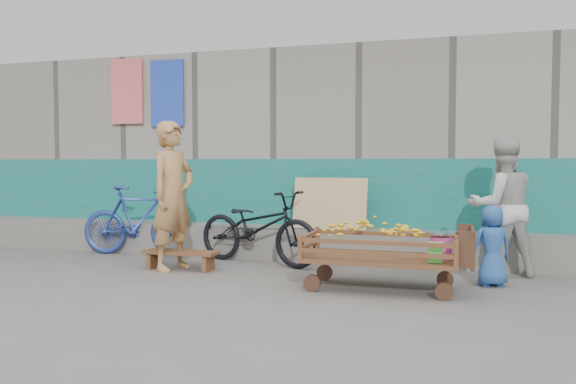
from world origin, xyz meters
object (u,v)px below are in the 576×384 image
(woman, at_px, (502,206))
(child, at_px, (492,246))
(bench, at_px, (180,256))
(bicycle_blue, at_px, (138,220))
(banana_cart, at_px, (377,242))
(vendor_man, at_px, (173,196))
(bicycle_dark, at_px, (258,227))

(woman, bearing_deg, child, 58.57)
(bench, distance_m, bicycle_blue, 1.45)
(banana_cart, relative_size, woman, 1.05)
(bench, height_order, vendor_man, vendor_man)
(bicycle_blue, bearing_deg, child, -107.79)
(vendor_man, xyz_separation_m, bicycle_dark, (0.88, 0.68, -0.44))
(woman, bearing_deg, bicycle_dark, -17.16)
(bicycle_dark, bearing_deg, child, -84.41)
(vendor_man, bearing_deg, bicycle_dark, -37.18)
(woman, height_order, bicycle_dark, woman)
(bench, bearing_deg, woman, 10.83)
(woman, height_order, child, woman)
(banana_cart, xyz_separation_m, child, (1.18, 0.52, -0.06))
(banana_cart, relative_size, bicycle_dark, 0.94)
(bench, height_order, bicycle_blue, bicycle_blue)
(woman, bearing_deg, bench, -7.77)
(vendor_man, relative_size, child, 2.10)
(bicycle_dark, bearing_deg, woman, -72.36)
(vendor_man, height_order, woman, vendor_man)
(bench, height_order, bicycle_dark, bicycle_dark)
(child, height_order, bicycle_dark, bicycle_dark)
(banana_cart, xyz_separation_m, vendor_man, (-2.60, 0.38, 0.43))
(banana_cart, height_order, vendor_man, vendor_man)
(woman, relative_size, child, 1.87)
(vendor_man, height_order, bicycle_blue, vendor_man)
(woman, bearing_deg, banana_cart, 22.23)
(bench, relative_size, bicycle_dark, 0.51)
(vendor_man, bearing_deg, woman, -63.80)
(banana_cart, height_order, bench, banana_cart)
(vendor_man, bearing_deg, bicycle_blue, 65.03)
(bicycle_blue, bearing_deg, woman, -100.45)
(bicycle_dark, distance_m, bicycle_blue, 1.93)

